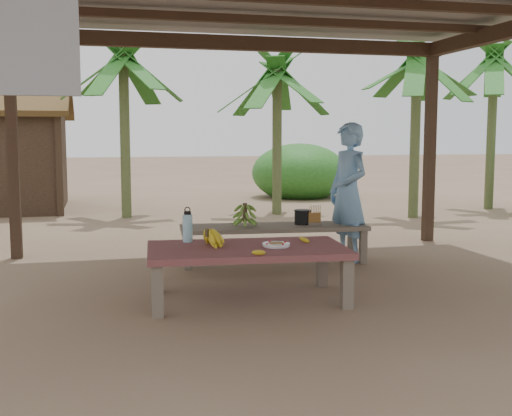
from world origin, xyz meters
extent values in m
plane|color=brown|center=(0.00, 0.00, 0.00)|extent=(80.00, 80.00, 0.00)
cube|color=black|center=(-2.80, 2.30, 1.35)|extent=(0.13, 0.13, 2.70)
cube|color=black|center=(2.80, 2.30, 1.35)|extent=(0.13, 0.13, 2.70)
cube|color=black|center=(0.00, 2.30, 2.70)|extent=(5.80, 0.14, 0.18)
cube|color=slate|center=(-2.10, -2.30, 2.15)|extent=(0.45, 0.05, 0.85)
cube|color=brown|center=(-1.34, -0.72, 0.22)|extent=(0.11, 0.11, 0.44)
cube|color=brown|center=(0.29, -0.86, 0.22)|extent=(0.11, 0.11, 0.44)
cube|color=brown|center=(-1.28, 0.11, 0.22)|extent=(0.11, 0.11, 0.44)
cube|color=brown|center=(0.36, -0.02, 0.22)|extent=(0.11, 0.11, 0.44)
cube|color=maroon|center=(-0.49, -0.37, 0.47)|extent=(1.88, 1.14, 0.06)
cube|color=brown|center=(-0.83, 1.11, 0.20)|extent=(0.09, 0.09, 0.40)
cube|color=brown|center=(1.22, 0.94, 0.20)|extent=(0.09, 0.09, 0.40)
cube|color=brown|center=(-0.80, 1.57, 0.20)|extent=(0.09, 0.09, 0.40)
cube|color=brown|center=(1.26, 1.40, 0.20)|extent=(0.09, 0.09, 0.40)
cube|color=brown|center=(0.21, 1.26, 0.42)|extent=(2.24, 0.78, 0.05)
cylinder|color=white|center=(-0.23, -0.44, 0.51)|extent=(0.23, 0.23, 0.01)
cylinder|color=white|center=(-0.23, -0.44, 0.52)|extent=(0.25, 0.25, 0.02)
cube|color=brown|center=(-0.23, -0.44, 0.53)|extent=(0.13, 0.10, 0.02)
ellipsoid|color=yellow|center=(-0.49, -0.80, 0.52)|extent=(0.16, 0.11, 0.04)
ellipsoid|color=yellow|center=(0.10, -0.25, 0.52)|extent=(0.08, 0.16, 0.04)
cylinder|color=#41A7CD|center=(-0.98, 0.02, 0.63)|extent=(0.09, 0.09, 0.26)
cylinder|color=black|center=(-0.98, 0.02, 0.78)|extent=(0.07, 0.07, 0.03)
torus|color=black|center=(-0.98, 0.02, 0.81)|extent=(0.06, 0.01, 0.06)
cylinder|color=black|center=(0.57, 1.26, 0.53)|extent=(0.20, 0.20, 0.17)
imported|color=#6B9BCB|center=(1.10, 1.15, 0.83)|extent=(0.54, 0.69, 1.67)
cylinder|color=#596638|center=(3.84, 4.73, 1.46)|extent=(0.18, 0.18, 2.92)
cylinder|color=#596638|center=(1.53, 5.81, 1.37)|extent=(0.18, 0.18, 2.74)
cylinder|color=#596638|center=(-1.30, 6.01, 1.48)|extent=(0.18, 0.18, 2.96)
cylinder|color=#596638|center=(6.03, 5.64, 1.54)|extent=(0.18, 0.18, 3.08)
camera|label=1|loc=(-1.79, -6.00, 1.51)|focal=45.00mm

